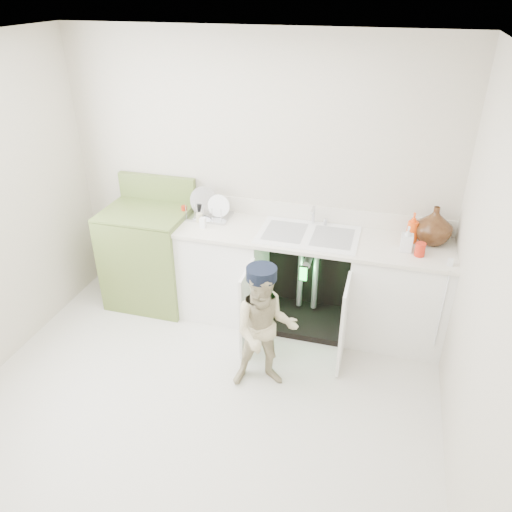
% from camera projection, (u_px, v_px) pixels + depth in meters
% --- Properties ---
extents(ground, '(3.50, 3.50, 0.00)m').
position_uv_depth(ground, '(203.00, 400.00, 3.80)').
color(ground, beige).
rests_on(ground, ground).
extents(room_shell, '(6.00, 5.50, 1.26)m').
position_uv_depth(room_shell, '(193.00, 257.00, 3.19)').
color(room_shell, '#BCB6A1').
rests_on(room_shell, ground).
extents(counter_run, '(2.44, 1.02, 1.22)m').
position_uv_depth(counter_run, '(309.00, 278.00, 4.46)').
color(counter_run, white).
rests_on(counter_run, ground).
extents(avocado_stove, '(0.77, 0.65, 1.20)m').
position_uv_depth(avocado_stove, '(150.00, 255.00, 4.78)').
color(avocado_stove, olive).
rests_on(avocado_stove, ground).
extents(repair_worker, '(0.59, 0.81, 1.04)m').
position_uv_depth(repair_worker, '(265.00, 329.00, 3.72)').
color(repair_worker, beige).
rests_on(repair_worker, ground).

